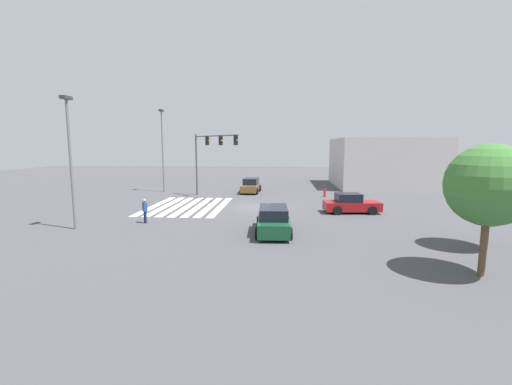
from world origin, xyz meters
TOP-DOWN VIEW (x-y plane):
  - ground_plane at (0.00, 0.00)m, footprint 112.10×112.10m
  - crosswalk_markings at (0.00, -5.84)m, footprint 9.39×6.30m
  - traffic_signal_mast at (-4.94, -4.94)m, footprint 5.17×5.17m
  - car_0 at (1.88, 7.49)m, footprint 2.25×4.33m
  - car_1 at (-8.95, -1.24)m, footprint 4.22×2.11m
  - car_2 at (8.53, 1.67)m, footprint 4.76×2.20m
  - corner_building at (-16.32, 15.04)m, footprint 12.02×12.02m
  - pedestrian at (6.57, -6.93)m, footprint 0.41×0.41m
  - street_light_pole_a at (-8.91, -11.05)m, footprint 0.80×0.36m
  - street_light_pole_b at (8.49, -10.62)m, footprint 0.80×0.36m
  - tree_corner_a at (14.66, 10.09)m, footprint 3.18×3.18m
  - tree_corner_b at (10.88, 12.36)m, footprint 2.90×2.90m
  - fire_hydrant at (-6.26, 6.49)m, footprint 0.22×0.22m

SIDE VIEW (x-z plane):
  - ground_plane at x=0.00m, z-range 0.00..0.00m
  - crosswalk_markings at x=0.00m, z-range 0.00..0.01m
  - fire_hydrant at x=-6.26m, z-range 0.00..0.86m
  - car_0 at x=1.88m, z-range -0.07..1.44m
  - car_1 at x=-8.95m, z-range -0.04..1.56m
  - car_2 at x=8.53m, z-range -0.03..1.56m
  - pedestrian at x=6.57m, z-range 0.09..1.73m
  - corner_building at x=-16.32m, z-range 0.00..6.06m
  - tree_corner_b at x=10.88m, z-range 0.91..5.66m
  - tree_corner_a at x=14.66m, z-range 1.01..6.24m
  - traffic_signal_mast at x=-4.94m, z-range 1.57..7.89m
  - street_light_pole_b at x=8.49m, z-range 0.80..8.85m
  - street_light_pole_a at x=-8.91m, z-range 0.82..9.87m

